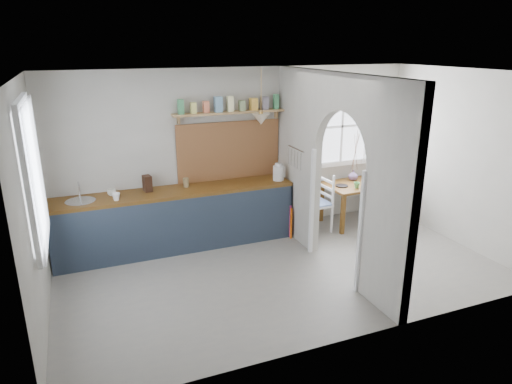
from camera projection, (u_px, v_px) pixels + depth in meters
name	position (u px, v px, depth m)	size (l,w,h in m)	color
floor	(283.00, 271.00, 6.15)	(5.80, 3.20, 0.01)	gray
ceiling	(287.00, 73.00, 5.35)	(5.80, 3.20, 0.01)	beige
walls	(285.00, 179.00, 5.75)	(5.81, 3.21, 2.60)	beige
partition	(331.00, 161.00, 6.00)	(0.12, 3.20, 2.60)	beige
kitchen_window	(30.00, 176.00, 4.62)	(0.10, 1.16, 1.50)	white
nook_window	(342.00, 126.00, 7.67)	(1.76, 0.10, 1.30)	white
counter	(177.00, 218.00, 6.78)	(3.50, 0.60, 0.90)	#513313
sink	(80.00, 202.00, 6.16)	(0.40, 0.40, 0.02)	silver
backsplash	(229.00, 151.00, 7.05)	(1.65, 0.03, 0.90)	brown
shelf	(230.00, 109.00, 6.77)	(1.75, 0.20, 0.21)	tan
pendant_lamp	(261.00, 119.00, 6.64)	(0.26, 0.26, 0.16)	#F0E0C3
utensil_rail	(296.00, 149.00, 6.71)	(0.02, 0.02, 0.50)	silver
dining_table	(356.00, 203.00, 7.73)	(1.11, 0.74, 0.70)	#513313
chair_left	(315.00, 203.00, 7.36)	(0.44, 0.44, 0.96)	white
chair_right	(396.00, 187.00, 8.09)	(0.45, 0.45, 0.99)	white
kettle	(278.00, 172.00, 7.06)	(0.23, 0.18, 0.27)	white
mug_a	(116.00, 197.00, 6.17)	(0.11, 0.11, 0.10)	white
mug_b	(112.00, 192.00, 6.37)	(0.12, 0.12, 0.09)	beige
knife_block	(147.00, 183.00, 6.54)	(0.11, 0.15, 0.23)	black
jar	(186.00, 182.00, 6.75)	(0.09, 0.09, 0.14)	olive
towel_magenta	(290.00, 221.00, 7.14)	(0.02, 0.03, 0.52)	#AC2D6D
towel_orange	(291.00, 224.00, 7.12)	(0.02, 0.03, 0.51)	#F6600B
bowl	(373.00, 181.00, 7.63)	(0.27, 0.27, 0.07)	white
table_cup	(357.00, 185.00, 7.38)	(0.10, 0.10, 0.10)	#58A456
plate	(342.00, 186.00, 7.48)	(0.20, 0.20, 0.02)	black
vase	(353.00, 175.00, 7.81)	(0.16, 0.16, 0.17)	slate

